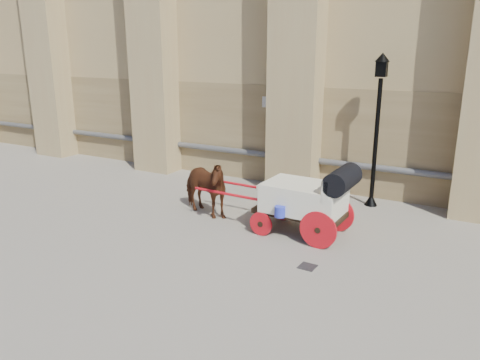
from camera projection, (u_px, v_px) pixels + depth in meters
The scene contains 5 objects.
ground at pixel (272, 238), 10.42m from camera, with size 90.00×90.00×0.00m, color slate.
horse at pixel (203, 187), 11.65m from camera, with size 0.80×1.75×1.48m, color #562916.
carriage at pixel (309, 197), 10.34m from camera, with size 3.84×1.37×1.66m.
street_lamp at pixel (377, 127), 11.98m from camera, with size 0.37×0.37×3.97m.
drain_grate_near at pixel (307, 267), 9.04m from camera, with size 0.32×0.32×0.01m, color black.
Camera 1 is at (4.01, -8.82, 4.11)m, focal length 35.00 mm.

